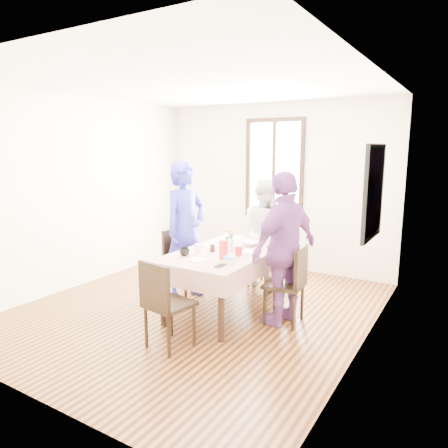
{
  "coord_description": "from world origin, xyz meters",
  "views": [
    {
      "loc": [
        2.85,
        -4.05,
        2.0
      ],
      "look_at": [
        0.34,
        0.08,
        1.1
      ],
      "focal_mm": 33.27,
      "sensor_mm": 36.0,
      "label": 1
    }
  ],
  "objects": [
    {
      "name": "person_right",
      "position": [
        1.06,
        0.18,
        0.87
      ],
      "size": [
        0.68,
        1.1,
        1.75
      ],
      "primitive_type": "imported",
      "rotation": [
        0.0,
        0.0,
        -1.84
      ],
      "color": "#723A7F",
      "rests_on": "ground"
    },
    {
      "name": "mug_black",
      "position": [
        0.05,
        -0.32,
        0.81
      ],
      "size": [
        0.14,
        0.14,
        0.09
      ],
      "primitive_type": "imported",
      "rotation": [
        0.0,
        0.0,
        0.21
      ],
      "color": "black",
      "rests_on": "tablecloth"
    },
    {
      "name": "window_frame",
      "position": [
        0.0,
        2.23,
        1.65
      ],
      "size": [
        1.02,
        0.06,
        1.62
      ],
      "primitive_type": "cube",
      "color": "black",
      "rests_on": "back_wall"
    },
    {
      "name": "smartphone",
      "position": [
        0.62,
        -0.46,
        0.77
      ],
      "size": [
        0.07,
        0.15,
        0.01
      ],
      "primitive_type": "cube",
      "color": "black",
      "rests_on": "tablecloth"
    },
    {
      "name": "mug_flag",
      "position": [
        0.58,
        0.0,
        0.81
      ],
      "size": [
        0.12,
        0.12,
        0.1
      ],
      "primitive_type": "imported",
      "rotation": [
        0.0,
        0.0,
        0.14
      ],
      "color": "red",
      "rests_on": "tablecloth"
    },
    {
      "name": "plate_far",
      "position": [
        0.37,
        0.72,
        0.77
      ],
      "size": [
        0.2,
        0.2,
        0.01
      ],
      "primitive_type": "cylinder",
      "color": "white",
      "rests_on": "tablecloth"
    },
    {
      "name": "person_left",
      "position": [
        -0.38,
        0.28,
        0.91
      ],
      "size": [
        0.56,
        0.74,
        1.82
      ],
      "primitive_type": "imported",
      "rotation": [
        0.0,
        0.0,
        1.38
      ],
      "color": "#2C2B99",
      "rests_on": "ground"
    },
    {
      "name": "person_far",
      "position": [
        0.34,
        1.21,
        0.78
      ],
      "size": [
        0.94,
        0.86,
        1.57
      ],
      "primitive_type": "imported",
      "rotation": [
        0.0,
        0.0,
        2.71
      ],
      "color": "silver",
      "rests_on": "ground"
    },
    {
      "name": "butter_lid",
      "position": [
        0.64,
        -0.3,
        0.82
      ],
      "size": [
        0.12,
        0.12,
        0.01
      ],
      "primitive_type": "cylinder",
      "color": "blue",
      "rests_on": "butter_tub"
    },
    {
      "name": "dining_table",
      "position": [
        0.34,
        0.13,
        0.38
      ],
      "size": [
        0.89,
        1.6,
        0.75
      ],
      "primitive_type": "cube",
      "color": "black",
      "rests_on": "ground"
    },
    {
      "name": "tablecloth",
      "position": [
        0.34,
        0.13,
        0.76
      ],
      "size": [
        1.01,
        1.72,
        0.01
      ],
      "primitive_type": "cube",
      "color": "#510800",
      "rests_on": "dining_table"
    },
    {
      "name": "back_wall",
      "position": [
        0.0,
        2.25,
        1.35
      ],
      "size": [
        4.0,
        0.0,
        4.0
      ],
      "primitive_type": "plane",
      "rotation": [
        1.57,
        0.0,
        0.0
      ],
      "color": "#EEE2C3",
      "rests_on": "ground"
    },
    {
      "name": "art_poster",
      "position": [
        1.98,
        0.3,
        1.55
      ],
      "size": [
        0.04,
        0.76,
        0.96
      ],
      "primitive_type": "cube",
      "color": "red",
      "rests_on": "right_wall"
    },
    {
      "name": "chair_near",
      "position": [
        0.34,
        -0.97,
        0.46
      ],
      "size": [
        0.48,
        0.48,
        0.91
      ],
      "primitive_type": "cube",
      "rotation": [
        0.0,
        0.0,
        -0.16
      ],
      "color": "black",
      "rests_on": "ground"
    },
    {
      "name": "flower_vase",
      "position": [
        0.38,
        0.17,
        0.84
      ],
      "size": [
        0.08,
        0.08,
        0.15
      ],
      "primitive_type": "cylinder",
      "color": "silver",
      "rests_on": "tablecloth"
    },
    {
      "name": "serving_bowl",
      "position": [
        0.46,
        0.53,
        0.79
      ],
      "size": [
        0.24,
        0.24,
        0.05
      ],
      "primitive_type": "imported",
      "rotation": [
        0.0,
        0.0,
        -0.3
      ],
      "color": "white",
      "rests_on": "tablecloth"
    },
    {
      "name": "chair_right",
      "position": [
        1.08,
        0.18,
        0.46
      ],
      "size": [
        0.45,
        0.45,
        0.91
      ],
      "primitive_type": "cube",
      "rotation": [
        0.0,
        0.0,
        1.65
      ],
      "color": "black",
      "rests_on": "ground"
    },
    {
      "name": "mug_green",
      "position": [
        0.19,
        0.45,
        0.81
      ],
      "size": [
        0.15,
        0.15,
        0.09
      ],
      "primitive_type": "imported",
      "rotation": [
        0.0,
        0.0,
        -0.34
      ],
      "color": "#0C7226",
      "rests_on": "tablecloth"
    },
    {
      "name": "drinking_glass",
      "position": [
        0.12,
        -0.15,
        0.82
      ],
      "size": [
        0.08,
        0.08,
        0.11
      ],
      "primitive_type": "cylinder",
      "color": "silver",
      "rests_on": "tablecloth"
    },
    {
      "name": "window_pane",
      "position": [
        0.0,
        2.24,
        1.65
      ],
      "size": [
        0.9,
        0.02,
        1.5
      ],
      "primitive_type": "cube",
      "color": "white",
      "rests_on": "back_wall"
    },
    {
      "name": "plate_right",
      "position": [
        0.61,
        0.21,
        0.77
      ],
      "size": [
        0.2,
        0.2,
        0.01
      ],
      "primitive_type": "cylinder",
      "color": "white",
      "rests_on": "tablecloth"
    },
    {
      "name": "juice_carton",
      "position": [
        0.51,
        -0.2,
        0.87
      ],
      "size": [
        0.07,
        0.07,
        0.21
      ],
      "primitive_type": "cube",
      "color": "red",
      "rests_on": "tablecloth"
    },
    {
      "name": "chair_left",
      "position": [
        -0.4,
        0.28,
        0.46
      ],
      "size": [
        0.46,
        0.46,
        0.91
      ],
      "primitive_type": "cube",
      "rotation": [
        0.0,
        0.0,
        -1.68
      ],
      "color": "black",
      "rests_on": "ground"
    },
    {
      "name": "plate_near",
      "position": [
        0.3,
        -0.4,
        0.77
      ],
      "size": [
        0.2,
        0.2,
        0.01
      ],
      "primitive_type": "cylinder",
      "color": "white",
      "rests_on": "tablecloth"
    },
    {
      "name": "right_wall",
      "position": [
        2.0,
        0.0,
        1.35
      ],
      "size": [
        0.0,
        4.5,
        4.5
      ],
      "primitive_type": "plane",
      "rotation": [
        1.57,
        0.0,
        -1.57
      ],
      "color": "#EEE2C3",
      "rests_on": "ground"
    },
    {
      "name": "butter_tub",
      "position": [
        0.64,
        -0.3,
        0.79
      ],
      "size": [
        0.11,
        0.11,
        0.06
      ],
      "primitive_type": "cylinder",
      "color": "white",
      "rests_on": "tablecloth"
    },
    {
      "name": "jam_jar",
      "position": [
        0.22,
        0.01,
        0.81
      ],
      "size": [
        0.06,
        0.06,
        0.09
      ],
      "primitive_type": "cylinder",
      "color": "black",
      "rests_on": "tablecloth"
    },
    {
      "name": "chair_far",
      "position": [
        0.34,
        1.23,
        0.46
      ],
      "size": [
        0.47,
        0.47,
        0.91
      ],
      "primitive_type": "cube",
      "rotation": [
        0.0,
        0.0,
        3.01
      ],
      "color": "black",
      "rests_on": "ground"
    },
    {
      "name": "plate_left",
      "position": [
        0.07,
        0.21,
        0.77
      ],
      "size": [
        0.2,
        0.2,
        0.01
      ],
      "primitive_type": "cylinder",
      "color": "white",
      "rests_on": "tablecloth"
    },
    {
      "name": "ground",
      "position": [
        0.0,
        0.0,
        0.0
      ],
      "size": [
        4.5,
        4.5,
        0.0
      ],
      "primitive_type": "plane",
      "color": "black",
      "rests_on": "ground"
    },
    {
      "name": "flower_bunch",
      "position": [
        0.38,
        0.17,
        0.96
      ],
      "size": [
        0.09,
        0.09,
        0.1
      ],
      "primitive_type": null,
      "color": "yellow",
      "rests_on": "flower_vase"
    }
  ]
}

